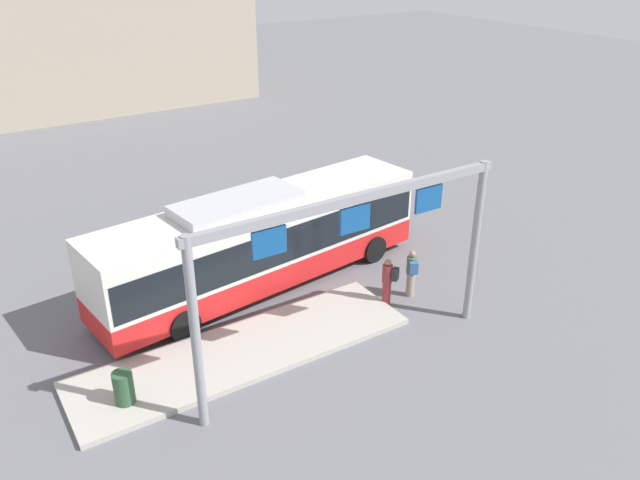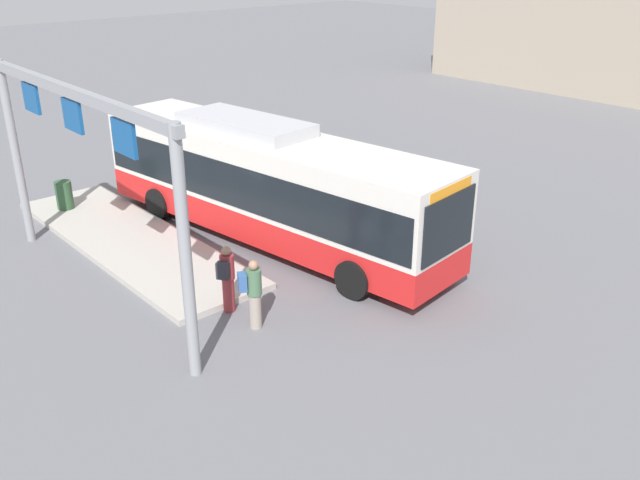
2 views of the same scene
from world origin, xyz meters
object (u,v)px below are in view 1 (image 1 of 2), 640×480
trash_bin (124,388)px  bus_main (262,237)px  person_waiting_near (388,281)px  person_boarding (411,272)px

trash_bin → bus_main: bearing=31.5°
person_waiting_near → trash_bin: 8.74m
person_boarding → trash_bin: size_ratio=1.86×
bus_main → trash_bin: bus_main is taller
bus_main → trash_bin: size_ratio=13.41×
person_boarding → person_waiting_near: bearing=117.9°
person_waiting_near → trash_bin: person_waiting_near is taller
person_boarding → person_waiting_near: same height
bus_main → trash_bin: (-5.96, -3.65, -1.20)m
bus_main → trash_bin: 7.09m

